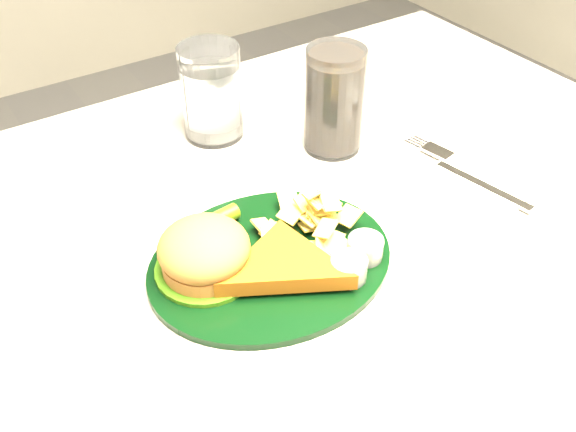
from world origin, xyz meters
name	(u,v)px	position (x,y,z in m)	size (l,w,h in m)	color
table	(276,418)	(0.00, 0.00, 0.38)	(1.20, 0.80, 0.75)	#ADA69C
dinner_plate	(270,243)	(-0.03, -0.04, 0.78)	(0.27, 0.23, 0.06)	black
water_glass	(211,92)	(0.05, 0.23, 0.82)	(0.08, 0.08, 0.13)	white
cola_glass	(334,100)	(0.17, 0.11, 0.82)	(0.08, 0.08, 0.14)	black
fork_napkin	(477,182)	(0.27, -0.06, 0.76)	(0.13, 0.18, 0.01)	white
wrapped_straw	(95,188)	(-0.14, 0.19, 0.75)	(0.22, 0.08, 0.01)	white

